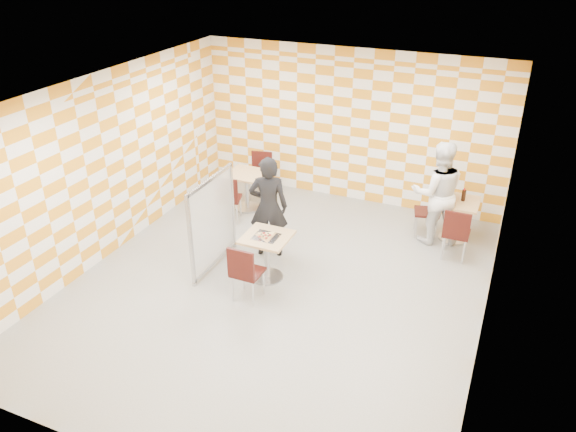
# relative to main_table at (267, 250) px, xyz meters

# --- Properties ---
(room_shell) EXTENTS (7.00, 7.00, 7.00)m
(room_shell) POSITION_rel_main_table_xyz_m (0.24, 0.37, 0.99)
(room_shell) COLOR gray
(room_shell) RESTS_ON ground
(main_table) EXTENTS (0.70, 0.70, 0.75)m
(main_table) POSITION_rel_main_table_xyz_m (0.00, 0.00, 0.00)
(main_table) COLOR tan
(main_table) RESTS_ON ground
(second_table) EXTENTS (0.70, 0.70, 0.75)m
(second_table) POSITION_rel_main_table_xyz_m (2.50, 2.41, 0.00)
(second_table) COLOR tan
(second_table) RESTS_ON ground
(empty_table) EXTENTS (0.70, 0.70, 0.75)m
(empty_table) POSITION_rel_main_table_xyz_m (-1.40, 2.07, 0.00)
(empty_table) COLOR tan
(empty_table) RESTS_ON ground
(chair_main_front) EXTENTS (0.43, 0.44, 0.92)m
(chair_main_front) POSITION_rel_main_table_xyz_m (-0.03, -0.69, 0.04)
(chair_main_front) COLOR #350E0A
(chair_main_front) RESTS_ON ground
(chair_second_front) EXTENTS (0.42, 0.43, 0.92)m
(chair_second_front) POSITION_rel_main_table_xyz_m (2.60, 1.71, 0.04)
(chair_second_front) COLOR #350E0A
(chair_second_front) RESTS_ON ground
(chair_second_side) EXTENTS (0.52, 0.51, 0.92)m
(chair_second_side) POSITION_rel_main_table_xyz_m (2.09, 2.41, 0.04)
(chair_second_side) COLOR #350E0A
(chair_second_side) RESTS_ON ground
(chair_empty_near) EXTENTS (0.53, 0.53, 0.92)m
(chair_empty_near) POSITION_rel_main_table_xyz_m (-1.45, 1.40, 0.04)
(chair_empty_near) COLOR #350E0A
(chair_empty_near) RESTS_ON ground
(chair_empty_far) EXTENTS (0.51, 0.51, 0.92)m
(chair_empty_far) POSITION_rel_main_table_xyz_m (-1.40, 2.71, 0.04)
(chair_empty_far) COLOR #350E0A
(chair_empty_far) RESTS_ON ground
(partition) EXTENTS (0.08, 1.38, 1.55)m
(partition) POSITION_rel_main_table_xyz_m (-0.94, 0.01, 0.28)
(partition) COLOR white
(partition) RESTS_ON ground
(man_dark) EXTENTS (0.74, 0.60, 1.74)m
(man_dark) POSITION_rel_main_table_xyz_m (-0.29, 0.70, 0.36)
(man_dark) COLOR black
(man_dark) RESTS_ON ground
(man_white) EXTENTS (1.08, 0.97, 1.84)m
(man_white) POSITION_rel_main_table_xyz_m (2.16, 2.22, 0.41)
(man_white) COLOR white
(man_white) RESTS_ON ground
(pizza_on_foil) EXTENTS (0.40, 0.40, 0.04)m
(pizza_on_foil) POSITION_rel_main_table_xyz_m (-0.00, -0.02, 0.26)
(pizza_on_foil) COLOR silver
(pizza_on_foil) RESTS_ON main_table
(sport_bottle) EXTENTS (0.06, 0.06, 0.20)m
(sport_bottle) POSITION_rel_main_table_xyz_m (2.32, 2.55, 0.33)
(sport_bottle) COLOR white
(sport_bottle) RESTS_ON second_table
(soda_bottle) EXTENTS (0.07, 0.07, 0.23)m
(soda_bottle) POSITION_rel_main_table_xyz_m (2.57, 2.46, 0.34)
(soda_bottle) COLOR black
(soda_bottle) RESTS_ON second_table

